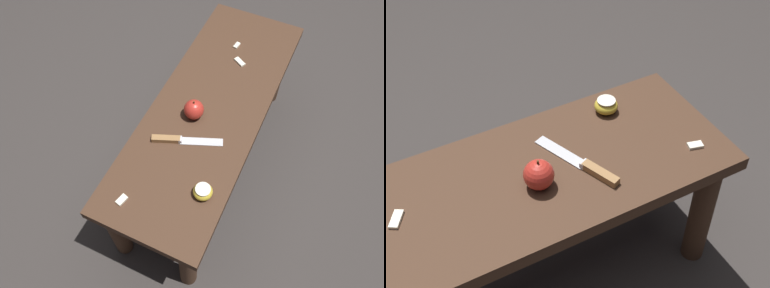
# 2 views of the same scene
# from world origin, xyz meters

# --- Properties ---
(ground_plane) EXTENTS (8.00, 8.00, 0.00)m
(ground_plane) POSITION_xyz_m (0.00, 0.00, 0.00)
(ground_plane) COLOR #383330
(wooden_bench) EXTENTS (1.18, 0.42, 0.45)m
(wooden_bench) POSITION_xyz_m (0.00, 0.00, 0.37)
(wooden_bench) COLOR #472D1E
(wooden_bench) RESTS_ON ground_plane
(knife) EXTENTS (0.12, 0.25, 0.02)m
(knife) POSITION_xyz_m (-0.20, 0.05, 0.46)
(knife) COLOR silver
(knife) RESTS_ON wooden_bench
(apple_whole) EXTENTS (0.08, 0.08, 0.09)m
(apple_whole) POSITION_xyz_m (-0.07, 0.04, 0.49)
(apple_whole) COLOR red
(apple_whole) RESTS_ON wooden_bench
(apple_cut) EXTENTS (0.07, 0.07, 0.04)m
(apple_cut) POSITION_xyz_m (-0.36, -0.13, 0.47)
(apple_cut) COLOR gold
(apple_cut) RESTS_ON wooden_bench
(apple_slice_near_knife) EXTENTS (0.05, 0.06, 0.01)m
(apple_slice_near_knife) POSITION_xyz_m (0.27, -0.02, 0.45)
(apple_slice_near_knife) COLOR white
(apple_slice_near_knife) RESTS_ON wooden_bench
(apple_slice_center) EXTENTS (0.04, 0.03, 0.01)m
(apple_slice_center) POSITION_xyz_m (-0.49, 0.11, 0.45)
(apple_slice_center) COLOR white
(apple_slice_center) RESTS_ON wooden_bench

